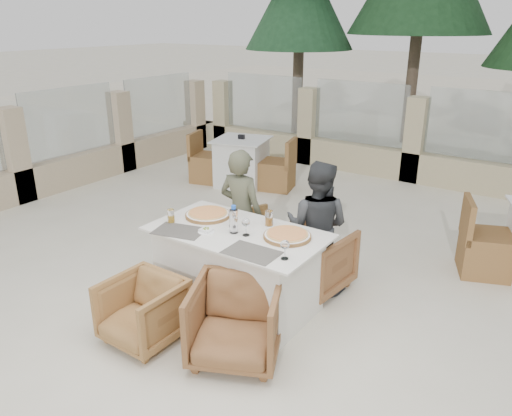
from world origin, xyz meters
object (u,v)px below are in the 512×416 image
Objects in this scene: beer_glass_right at (269,218)px; olive_dish at (206,230)px; wine_glass_corner at (285,248)px; armchair_far_right at (313,259)px; diner_left at (241,213)px; pizza_right at (287,235)px; wine_glass_centre at (232,217)px; armchair_near_right at (236,322)px; wine_glass_near at (246,226)px; beer_glass_left at (171,216)px; bg_table_a at (242,162)px; dining_table at (238,269)px; diner_right at (317,227)px; pizza_left at (208,214)px; armchair_far_left at (257,241)px; water_bottle at (234,219)px; armchair_near_left at (143,311)px.

beer_glass_right reaches higher than olive_dish.
wine_glass_corner is 1.10m from armchair_far_right.
beer_glass_right is at bearing 149.28° from diner_left.
pizza_right is 0.33m from beer_glass_right.
wine_glass_centre is at bearing 56.00° from armchair_far_right.
armchair_near_right is (0.66, -0.46, -0.47)m from olive_dish.
wine_glass_near is 1.00× the size of wine_glass_corner.
beer_glass_left is 0.08× the size of bg_table_a.
olive_dish is at bearing 176.02° from wine_glass_corner.
pizza_right is 0.93m from diner_left.
dining_table is at bearing 159.82° from wine_glass_corner.
dining_table is at bearing -32.32° from wine_glass_centre.
diner_right is (-0.01, 0.60, -0.13)m from pizza_right.
pizza_left is (-0.45, 0.13, 0.41)m from dining_table.
beer_glass_right is 0.11× the size of diner_left.
wine_glass_centre is 0.28× the size of armchair_far_left.
water_bottle is at bearing 163.56° from wine_glass_corner.
pizza_right is at bearing 99.39° from armchair_far_right.
dining_table is 2.28× the size of armchair_far_right.
dining_table is 0.49m from wine_glass_near.
armchair_near_left is (-0.12, -0.71, -0.51)m from olive_dish.
wine_glass_corner is at bearing -2.42° from beer_glass_left.
wine_glass_corner reaches higher than armchair_near_right.
beer_glass_right is 0.72m from armchair_far_right.
olive_dish is 0.76m from diner_left.
armchair_near_left is at bearing -127.56° from pizza_right.
wine_glass_centre is 0.28m from olive_dish.
wine_glass_centre is 0.26× the size of armchair_near_right.
armchair_near_left is at bearing -111.26° from water_bottle.
diner_right is at bearing -158.68° from armchair_far_left.
beer_glass_left is at bearing 45.80° from armchair_far_right.
water_bottle is 0.43× the size of armchair_near_left.
armchair_far_left is at bearing 95.27° from olive_dish.
pizza_left is 0.59m from wine_glass_near.
wine_glass_corner is at bearing 92.29° from diner_right.
water_bottle reaches higher than beer_glass_left.
diner_right is at bearing -119.30° from armchair_far_right.
wine_glass_near is at bearing 63.21° from armchair_near_left.
water_bottle is 0.37× the size of armchair_far_right.
wine_glass_corner is at bearing -46.78° from beer_glass_right.
beer_glass_left is at bearing 132.83° from armchair_near_right.
dining_table is at bearing 164.90° from wine_glass_near.
beer_glass_left reaches higher than armchair_near_right.
armchair_near_right is (-0.01, -0.76, -0.47)m from pizza_right.
armchair_far_right reaches higher than armchair_near_left.
diner_left is at bearing 99.25° from armchair_far_left.
pizza_right is 0.60× the size of armchair_far_right.
armchair_far_right is (0.42, 0.70, -0.07)m from dining_table.
armchair_near_left is 1.83m from diner_right.
pizza_left is 1.03× the size of pizza_right.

